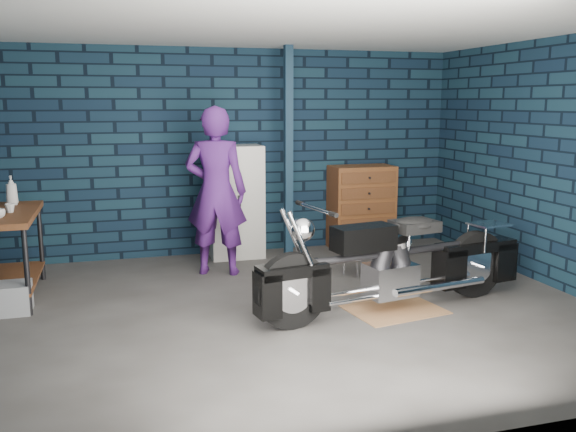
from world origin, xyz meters
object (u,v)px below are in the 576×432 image
motorcycle (397,256)px  tool_chest (362,207)px  locker (236,202)px  shop_stool (355,252)px  workbench (8,255)px  person (216,191)px  storage_bin (5,299)px

motorcycle → tool_chest: 2.60m
locker → shop_stool: bearing=-48.4°
workbench → motorcycle: (3.68, -1.45, 0.10)m
motorcycle → person: person is taller
tool_chest → workbench: bearing=-166.5°
motorcycle → storage_bin: (-3.66, 0.95, -0.40)m
motorcycle → shop_stool: motorcycle is taller
workbench → person: person is taller
motorcycle → tool_chest: bearing=65.2°
person → locker: bearing=-97.4°
storage_bin → tool_chest: (4.35, 1.55, 0.43)m
workbench → storage_bin: bearing=-87.7°
person → shop_stool: bearing=179.3°
storage_bin → shop_stool: 3.74m
workbench → locker: bearing=22.0°
storage_bin → locker: 3.06m
workbench → person: 2.31m
workbench → tool_chest: bearing=13.5°
shop_stool → storage_bin: bearing=-176.1°
locker → tool_chest: size_ratio=1.27×
shop_stool → tool_chest: bearing=64.2°
workbench → motorcycle: motorcycle is taller
locker → storage_bin: bearing=-149.0°
motorcycle → tool_chest: tool_chest is taller
workbench → locker: size_ratio=0.96×
workbench → locker: (2.60, 1.05, 0.28)m
person → shop_stool: (1.52, -0.57, -0.69)m
person → workbench: bearing=28.4°
tool_chest → locker: bearing=180.0°
workbench → person: (2.22, 0.33, 0.53)m
tool_chest → shop_stool: tool_chest is taller
motorcycle → locker: (-1.08, 2.50, 0.18)m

